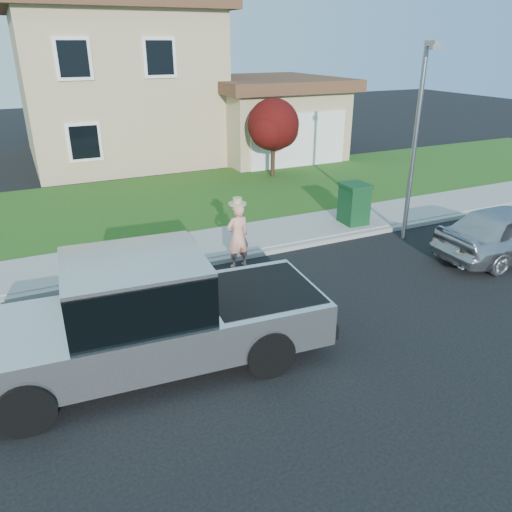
{
  "coord_description": "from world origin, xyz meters",
  "views": [
    {
      "loc": [
        -4.52,
        -7.96,
        5.17
      ],
      "look_at": [
        -0.57,
        0.38,
        1.2
      ],
      "focal_mm": 35.0,
      "sensor_mm": 36.0,
      "label": 1
    }
  ],
  "objects_px": {
    "trash_bin": "(354,203)",
    "street_lamp": "(417,134)",
    "ornamental_tree": "(274,127)",
    "woman": "(238,235)",
    "sedan": "(512,232)",
    "pickup_truck": "(147,317)"
  },
  "relations": [
    {
      "from": "street_lamp",
      "to": "pickup_truck",
      "type": "bearing_deg",
      "value": -142.34
    },
    {
      "from": "trash_bin",
      "to": "sedan",
      "type": "bearing_deg",
      "value": -55.28
    },
    {
      "from": "street_lamp",
      "to": "ornamental_tree",
      "type": "bearing_deg",
      "value": 109.89
    },
    {
      "from": "woman",
      "to": "trash_bin",
      "type": "xyz_separation_m",
      "value": [
        4.26,
        1.15,
        -0.09
      ]
    },
    {
      "from": "sedan",
      "to": "ornamental_tree",
      "type": "relative_size",
      "value": 1.34
    },
    {
      "from": "sedan",
      "to": "woman",
      "type": "bearing_deg",
      "value": 71.19
    },
    {
      "from": "pickup_truck",
      "to": "sedan",
      "type": "relative_size",
      "value": 1.53
    },
    {
      "from": "trash_bin",
      "to": "street_lamp",
      "type": "xyz_separation_m",
      "value": [
        0.73,
        -1.46,
        2.21
      ]
    },
    {
      "from": "ornamental_tree",
      "to": "woman",
      "type": "bearing_deg",
      "value": -122.85
    },
    {
      "from": "woman",
      "to": "street_lamp",
      "type": "xyz_separation_m",
      "value": [
        4.99,
        -0.31,
        2.12
      ]
    },
    {
      "from": "trash_bin",
      "to": "street_lamp",
      "type": "bearing_deg",
      "value": -61.21
    },
    {
      "from": "sedan",
      "to": "street_lamp",
      "type": "distance_m",
      "value": 3.49
    },
    {
      "from": "woman",
      "to": "sedan",
      "type": "distance_m",
      "value": 7.01
    },
    {
      "from": "pickup_truck",
      "to": "sedan",
      "type": "height_order",
      "value": "pickup_truck"
    },
    {
      "from": "pickup_truck",
      "to": "woman",
      "type": "relative_size",
      "value": 3.52
    },
    {
      "from": "pickup_truck",
      "to": "trash_bin",
      "type": "bearing_deg",
      "value": 34.83
    },
    {
      "from": "ornamental_tree",
      "to": "street_lamp",
      "type": "relative_size",
      "value": 0.59
    },
    {
      "from": "woman",
      "to": "sedan",
      "type": "relative_size",
      "value": 0.43
    },
    {
      "from": "ornamental_tree",
      "to": "street_lamp",
      "type": "height_order",
      "value": "street_lamp"
    },
    {
      "from": "sedan",
      "to": "trash_bin",
      "type": "distance_m",
      "value": 4.28
    },
    {
      "from": "sedan",
      "to": "ornamental_tree",
      "type": "distance_m",
      "value": 10.1
    },
    {
      "from": "ornamental_tree",
      "to": "street_lamp",
      "type": "distance_m",
      "value": 7.75
    }
  ]
}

